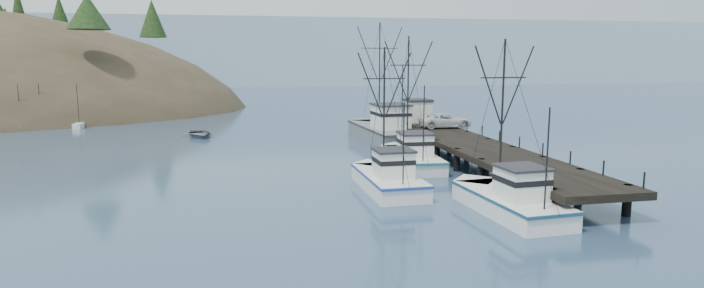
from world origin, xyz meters
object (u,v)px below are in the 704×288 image
Objects in this scene: motorboat at (200,137)px; trawler_mid at (387,178)px; pier at (463,142)px; work_vessel at (384,131)px; trawler_near at (507,200)px; trawler_far at (410,157)px; pickup_truck at (446,120)px; pier_shed at (418,110)px.

trawler_mid is at bearing -77.32° from motorboat.
pier is 13.75m from work_vessel.
trawler_near is 30.71m from work_vessel.
pier is 14.43m from trawler_mid.
trawler_near is 15.90m from trawler_far.
pickup_truck is 30.36m from motorboat.
pier is 18.27m from trawler_near.
trawler_mid is (-10.24, -10.13, -0.87)m from pier.
trawler_far reaches higher than motorboat.
trawler_mid is at bearing -112.84° from pier_shed.
trawler_near is 44.33m from motorboat.
work_vessel is at bearing -34.49° from motorboat.
pier is 8.00× the size of motorboat.
trawler_mid is 1.85× the size of pickup_truck.
trawler_near is at bearing 168.49° from pickup_truck.
pickup_truck is at bearing -38.34° from motorboat.
pier is 6.25m from trawler_far.
trawler_far is 2.04× the size of pickup_truck.
trawler_far is 17.82m from pier_shed.
trawler_mid is at bearing 127.84° from trawler_near.
pier_shed is 27.28m from motorboat.
pickup_truck is (6.02, -4.35, 1.60)m from work_vessel.
work_vessel reaches higher than trawler_mid.
pickup_truck is (11.74, 18.76, 2.01)m from trawler_mid.
pier_shed is 0.54× the size of pickup_truck.
trawler_near is at bearing -75.01° from motorboat.
pier is 4.02× the size of trawler_mid.
trawler_mid reaches higher than pier.
work_vessel reaches higher than motorboat.
trawler_mid is (-5.91, 7.60, -0.00)m from trawler_near.
trawler_far reaches higher than trawler_near.
trawler_mid is 1.99× the size of motorboat.
trawler_far reaches higher than pier_shed.
work_vessel is 5.42× the size of pier_shed.
trawler_near is 2.06× the size of motorboat.
trawler_far is (-1.55, 15.83, 0.00)m from trawler_near.
trawler_near is 32.79m from pier_shed.
pier_shed is (4.52, 32.37, 2.60)m from trawler_near.
pickup_truck is at bearing -77.69° from pier_shed.
trawler_mid reaches higher than pier_shed.
trawler_mid is 0.91× the size of trawler_far.
trawler_far is 30.48m from motorboat.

